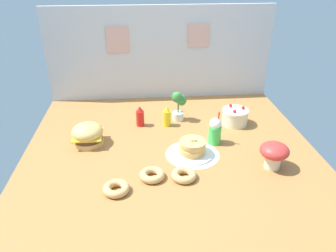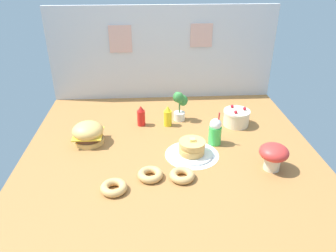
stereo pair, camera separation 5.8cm
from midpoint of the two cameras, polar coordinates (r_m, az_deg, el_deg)
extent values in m
cube|color=#9E6B38|center=(2.39, 1.15, -4.80)|extent=(2.13, 2.11, 0.02)
cube|color=silver|center=(3.18, -0.35, 12.50)|extent=(2.13, 0.03, 0.88)
cube|color=#D8A599|center=(3.12, -7.75, 14.79)|extent=(0.21, 0.01, 0.25)
cube|color=#D8A599|center=(3.16, 6.38, 15.43)|extent=(0.20, 0.01, 0.21)
cylinder|color=white|center=(2.37, 4.89, -4.98)|extent=(0.39, 0.39, 0.00)
cylinder|color=#DBA859|center=(2.56, -12.96, -2.43)|extent=(0.23, 0.23, 0.04)
cylinder|color=#59331E|center=(2.54, -13.05, -1.74)|extent=(0.21, 0.21, 0.03)
cube|color=yellow|center=(2.53, -13.09, -1.35)|extent=(0.22, 0.22, 0.01)
ellipsoid|color=#E5B260|center=(2.52, -13.16, -0.81)|extent=(0.23, 0.23, 0.13)
cylinder|color=white|center=(2.36, 4.90, -4.80)|extent=(0.30, 0.30, 0.01)
cylinder|color=#E0AD5B|center=(2.35, 4.84, -4.42)|extent=(0.18, 0.18, 0.02)
cylinder|color=#E0AD5B|center=(2.33, 4.84, -3.98)|extent=(0.19, 0.19, 0.02)
cylinder|color=#E0AD5B|center=(2.32, 4.95, -3.43)|extent=(0.18, 0.18, 0.02)
cylinder|color=#E0AD5B|center=(2.31, 4.94, -2.93)|extent=(0.19, 0.19, 0.02)
cube|color=#F7E072|center=(2.30, 5.01, -2.42)|extent=(0.04, 0.04, 0.02)
cylinder|color=beige|center=(2.80, 12.38, 1.26)|extent=(0.21, 0.21, 0.11)
cylinder|color=#F4EACC|center=(2.77, 12.52, 2.48)|extent=(0.22, 0.22, 0.02)
sphere|color=red|center=(2.79, 13.78, 2.97)|extent=(0.03, 0.03, 0.03)
sphere|color=red|center=(2.81, 11.69, 3.38)|extent=(0.03, 0.03, 0.03)
sphere|color=red|center=(2.71, 12.33, 2.39)|extent=(0.03, 0.03, 0.03)
cylinder|color=red|center=(2.74, -4.09, 1.40)|extent=(0.07, 0.07, 0.13)
cone|color=red|center=(2.70, -4.15, 3.07)|extent=(0.05, 0.05, 0.04)
cylinder|color=yellow|center=(2.72, 0.57, 1.36)|extent=(0.07, 0.07, 0.13)
cone|color=yellow|center=(2.69, 0.58, 3.04)|extent=(0.05, 0.05, 0.04)
cylinder|color=green|center=(2.49, 8.82, -1.63)|extent=(0.10, 0.10, 0.14)
sphere|color=white|center=(2.44, 8.98, 0.30)|extent=(0.09, 0.09, 0.09)
cylinder|color=red|center=(2.43, 9.47, 0.91)|extent=(0.01, 0.03, 0.14)
torus|color=tan|center=(2.04, -8.60, -10.57)|extent=(0.16, 0.16, 0.05)
torus|color=#F2E5C6|center=(2.03, -8.60, -10.49)|extent=(0.16, 0.16, 0.04)
torus|color=tan|center=(2.12, -2.31, -8.47)|extent=(0.16, 0.16, 0.05)
torus|color=pink|center=(2.12, -2.31, -8.40)|extent=(0.16, 0.16, 0.04)
torus|color=tan|center=(2.12, 3.26, -8.59)|extent=(0.16, 0.16, 0.05)
torus|color=#D89ED8|center=(2.11, 3.27, -8.51)|extent=(0.16, 0.16, 0.04)
cylinder|color=white|center=(2.83, 2.57, 1.74)|extent=(0.10, 0.10, 0.07)
cylinder|color=#4C7238|center=(2.79, 2.61, 3.52)|extent=(0.01, 0.01, 0.12)
ellipsoid|color=#38843D|center=(2.77, 3.26, 4.45)|extent=(0.08, 0.05, 0.10)
ellipsoid|color=#38843D|center=(2.79, 2.27, 5.05)|extent=(0.08, 0.05, 0.10)
ellipsoid|color=#38843D|center=(2.73, 2.56, 4.94)|extent=(0.08, 0.05, 0.10)
cylinder|color=beige|center=(2.31, 18.36, -6.19)|extent=(0.11, 0.11, 0.09)
ellipsoid|color=red|center=(2.26, 18.69, -4.35)|extent=(0.19, 0.19, 0.11)
camera|label=1|loc=(0.03, -89.32, 0.36)|focal=34.98mm
camera|label=2|loc=(0.03, 90.68, -0.36)|focal=34.98mm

